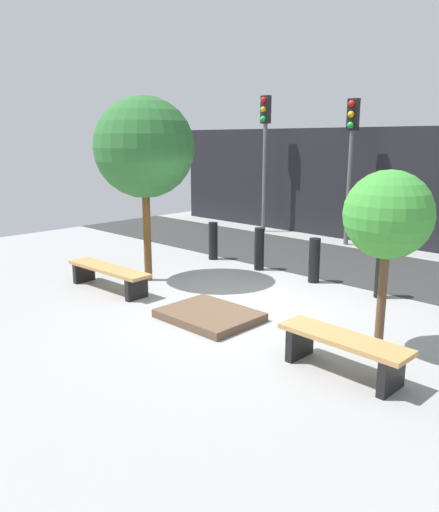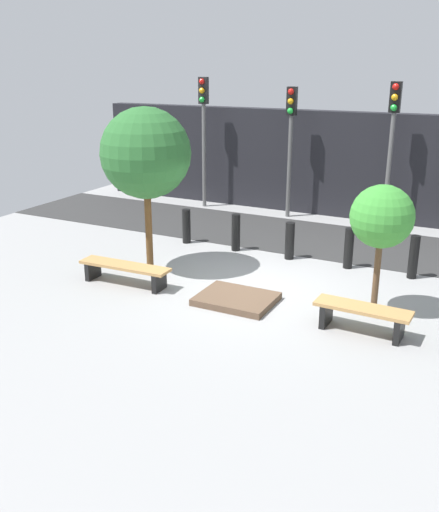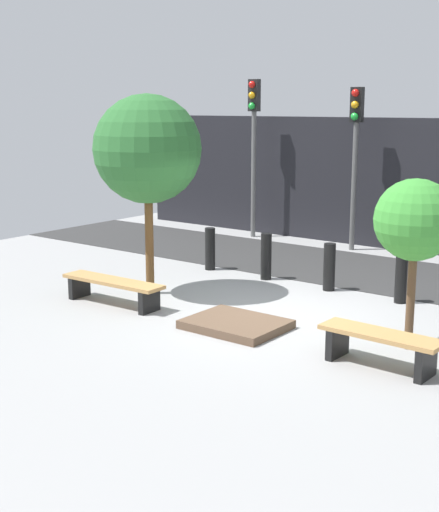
{
  "view_description": "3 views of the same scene",
  "coord_description": "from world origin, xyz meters",
  "px_view_note": "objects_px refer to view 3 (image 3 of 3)",
  "views": [
    {
      "loc": [
        5.21,
        -5.88,
        2.73
      ],
      "look_at": [
        0.07,
        -0.57,
        1.0
      ],
      "focal_mm": 35.0,
      "sensor_mm": 36.0,
      "label": 1
    },
    {
      "loc": [
        4.29,
        -9.83,
        4.34
      ],
      "look_at": [
        -0.48,
        -0.49,
        0.79
      ],
      "focal_mm": 40.0,
      "sensor_mm": 36.0,
      "label": 2
    },
    {
      "loc": [
        6.11,
        -9.1,
        3.32
      ],
      "look_at": [
        -0.42,
        -0.59,
        1.05
      ],
      "focal_mm": 50.0,
      "sensor_mm": 36.0,
      "label": 3
    }
  ],
  "objects_px": {
    "bench_left": "(113,286)",
    "bench_right": "(380,343)",
    "bollard_left": "(266,256)",
    "bollard_center": "(329,267)",
    "planter_bed": "(236,324)",
    "tree_behind_left_bench": "(148,150)",
    "tree_behind_right_bench": "(415,221)",
    "traffic_light_mid_west": "(355,139)",
    "bollard_far_left": "(210,249)",
    "traffic_light_west": "(254,130)",
    "bollard_right": "(401,277)"
  },
  "relations": [
    {
      "from": "tree_behind_right_bench",
      "to": "bollard_left",
      "type": "bearing_deg",
      "value": 150.69
    },
    {
      "from": "bench_right",
      "to": "traffic_light_mid_west",
      "type": "distance_m",
      "value": 8.05
    },
    {
      "from": "tree_behind_left_bench",
      "to": "traffic_light_mid_west",
      "type": "bearing_deg",
      "value": 79.86
    },
    {
      "from": "bench_right",
      "to": "bollard_left",
      "type": "bearing_deg",
      "value": 143.17
    },
    {
      "from": "tree_behind_left_bench",
      "to": "traffic_light_west",
      "type": "bearing_deg",
      "value": 107.18
    },
    {
      "from": "bench_left",
      "to": "tree_behind_left_bench",
      "type": "relative_size",
      "value": 0.57
    },
    {
      "from": "planter_bed",
      "to": "bollard_left",
      "type": "bearing_deg",
      "value": 115.69
    },
    {
      "from": "bollard_far_left",
      "to": "traffic_light_mid_west",
      "type": "height_order",
      "value": "traffic_light_mid_west"
    },
    {
      "from": "bollard_left",
      "to": "bollard_center",
      "type": "xyz_separation_m",
      "value": [
        1.38,
        0.0,
        -0.02
      ]
    },
    {
      "from": "bench_right",
      "to": "planter_bed",
      "type": "relative_size",
      "value": 1.13
    },
    {
      "from": "bench_left",
      "to": "bollard_center",
      "type": "relative_size",
      "value": 2.29
    },
    {
      "from": "tree_behind_right_bench",
      "to": "traffic_light_west",
      "type": "bearing_deg",
      "value": 139.11
    },
    {
      "from": "tree_behind_right_bench",
      "to": "traffic_light_mid_west",
      "type": "xyz_separation_m",
      "value": [
        -3.85,
        5.78,
        0.77
      ]
    },
    {
      "from": "bollard_left",
      "to": "bollard_center",
      "type": "distance_m",
      "value": 1.38
    },
    {
      "from": "bollard_left",
      "to": "bollard_right",
      "type": "height_order",
      "value": "bollard_right"
    },
    {
      "from": "bollard_center",
      "to": "traffic_light_west",
      "type": "height_order",
      "value": "traffic_light_west"
    },
    {
      "from": "bench_left",
      "to": "bench_right",
      "type": "bearing_deg",
      "value": -1.97
    },
    {
      "from": "traffic_light_west",
      "to": "traffic_light_mid_west",
      "type": "distance_m",
      "value": 2.82
    },
    {
      "from": "bollard_right",
      "to": "traffic_light_west",
      "type": "distance_m",
      "value": 7.06
    },
    {
      "from": "traffic_light_mid_west",
      "to": "traffic_light_west",
      "type": "bearing_deg",
      "value": 179.99
    },
    {
      "from": "traffic_light_mid_west",
      "to": "tree_behind_right_bench",
      "type": "bearing_deg",
      "value": -56.3
    },
    {
      "from": "bench_right",
      "to": "planter_bed",
      "type": "xyz_separation_m",
      "value": [
        -2.44,
        0.2,
        -0.27
      ]
    },
    {
      "from": "bollard_far_left",
      "to": "bollard_center",
      "type": "distance_m",
      "value": 2.77
    },
    {
      "from": "bench_left",
      "to": "tree_behind_left_bench",
      "type": "height_order",
      "value": "tree_behind_left_bench"
    },
    {
      "from": "tree_behind_right_bench",
      "to": "traffic_light_west",
      "type": "relative_size",
      "value": 0.6
    },
    {
      "from": "bench_right",
      "to": "bollard_center",
      "type": "height_order",
      "value": "bollard_center"
    },
    {
      "from": "bollard_center",
      "to": "bench_left",
      "type": "bearing_deg",
      "value": -128.45
    },
    {
      "from": "tree_behind_right_bench",
      "to": "bollard_left",
      "type": "distance_m",
      "value": 4.59
    },
    {
      "from": "tree_behind_right_bench",
      "to": "bollard_far_left",
      "type": "bearing_deg",
      "value": 157.59
    },
    {
      "from": "planter_bed",
      "to": "bollard_center",
      "type": "distance_m",
      "value": 2.9
    },
    {
      "from": "planter_bed",
      "to": "bench_right",
      "type": "bearing_deg",
      "value": -4.68
    },
    {
      "from": "bollard_right",
      "to": "bollard_center",
      "type": "bearing_deg",
      "value": 180.0
    },
    {
      "from": "tree_behind_left_bench",
      "to": "tree_behind_right_bench",
      "type": "xyz_separation_m",
      "value": [
        4.89,
        0.0,
        -0.77
      ]
    },
    {
      "from": "bollard_far_left",
      "to": "traffic_light_mid_west",
      "type": "xyz_separation_m",
      "value": [
        1.36,
        3.63,
        2.14
      ]
    },
    {
      "from": "traffic_light_west",
      "to": "traffic_light_mid_west",
      "type": "xyz_separation_m",
      "value": [
        2.82,
        -0.0,
        -0.15
      ]
    },
    {
      "from": "traffic_light_mid_west",
      "to": "bollard_far_left",
      "type": "bearing_deg",
      "value": -110.52
    },
    {
      "from": "bench_right",
      "to": "traffic_light_mid_west",
      "type": "height_order",
      "value": "traffic_light_mid_west"
    },
    {
      "from": "tree_behind_left_bench",
      "to": "tree_behind_right_bench",
      "type": "bearing_deg",
      "value": 0.0
    },
    {
      "from": "traffic_light_mid_west",
      "to": "bollard_right",
      "type": "bearing_deg",
      "value": -52.41
    },
    {
      "from": "bollard_right",
      "to": "bench_right",
      "type": "bearing_deg",
      "value": -71.0
    },
    {
      "from": "bollard_center",
      "to": "traffic_light_mid_west",
      "type": "relative_size",
      "value": 0.23
    },
    {
      "from": "bench_left",
      "to": "bench_right",
      "type": "relative_size",
      "value": 1.23
    },
    {
      "from": "bench_right",
      "to": "bollard_right",
      "type": "distance_m",
      "value": 3.26
    },
    {
      "from": "bollard_left",
      "to": "traffic_light_mid_west",
      "type": "relative_size",
      "value": 0.24
    },
    {
      "from": "bollard_center",
      "to": "tree_behind_left_bench",
      "type": "bearing_deg",
      "value": -138.67
    },
    {
      "from": "bollard_left",
      "to": "traffic_light_west",
      "type": "distance_m",
      "value": 5.14
    },
    {
      "from": "tree_behind_right_bench",
      "to": "bench_right",
      "type": "bearing_deg",
      "value": -90.0
    },
    {
      "from": "traffic_light_mid_west",
      "to": "tree_behind_left_bench",
      "type": "bearing_deg",
      "value": -100.14
    },
    {
      "from": "bench_right",
      "to": "tree_behind_right_bench",
      "type": "distance_m",
      "value": 1.74
    },
    {
      "from": "bench_right",
      "to": "planter_bed",
      "type": "distance_m",
      "value": 2.47
    }
  ]
}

